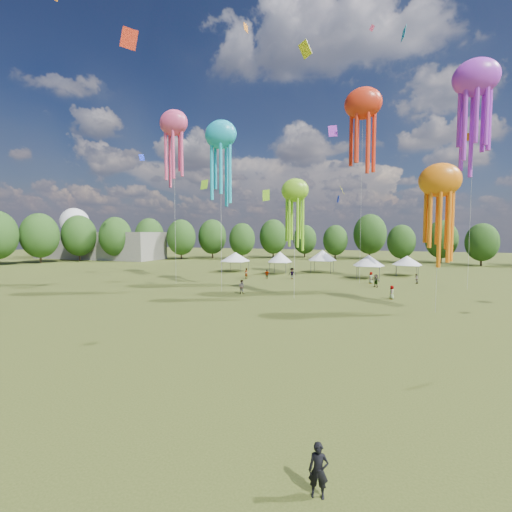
% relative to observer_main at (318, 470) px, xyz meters
% --- Properties ---
extents(ground, '(300.00, 300.00, 0.00)m').
position_rel_observer_main_xyz_m(ground, '(-7.04, 0.58, -0.82)').
color(ground, '#384416').
rests_on(ground, ground).
extents(observer_main, '(0.63, 0.45, 1.63)m').
position_rel_observer_main_xyz_m(observer_main, '(0.00, 0.00, 0.00)').
color(observer_main, black).
rests_on(observer_main, ground).
extents(spectator_near, '(0.92, 0.75, 1.79)m').
position_rel_observer_main_xyz_m(spectator_near, '(-15.29, 31.04, 0.08)').
color(spectator_near, gray).
rests_on(spectator_near, ground).
extents(spectators_far, '(27.34, 15.35, 1.89)m').
position_rel_observer_main_xyz_m(spectators_far, '(-5.05, 44.30, 0.07)').
color(spectators_far, gray).
rests_on(spectators_far, ground).
extents(festival_tents, '(37.41, 11.42, 4.46)m').
position_rel_observer_main_xyz_m(festival_tents, '(-10.25, 55.49, 2.31)').
color(festival_tents, '#47474C').
rests_on(festival_tents, ground).
extents(show_kites, '(46.28, 21.67, 30.62)m').
position_rel_observer_main_xyz_m(show_kites, '(-3.28, 39.82, 20.79)').
color(show_kites, '#18B0D2').
rests_on(show_kites, ground).
extents(small_kites, '(65.44, 55.99, 42.08)m').
position_rel_observer_main_xyz_m(small_kites, '(-6.81, 42.78, 29.85)').
color(small_kites, '#18B0D2').
rests_on(small_kites, ground).
extents(treeline, '(201.57, 95.24, 13.43)m').
position_rel_observer_main_xyz_m(treeline, '(-10.90, 63.10, 5.73)').
color(treeline, '#38281C').
rests_on(treeline, ground).
extents(hangar, '(40.00, 12.00, 8.00)m').
position_rel_observer_main_xyz_m(hangar, '(-79.04, 72.58, 3.18)').
color(hangar, gray).
rests_on(hangar, ground).
extents(radome, '(9.00, 9.00, 16.00)m').
position_rel_observer_main_xyz_m(radome, '(-95.04, 78.58, 9.17)').
color(radome, white).
rests_on(radome, ground).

